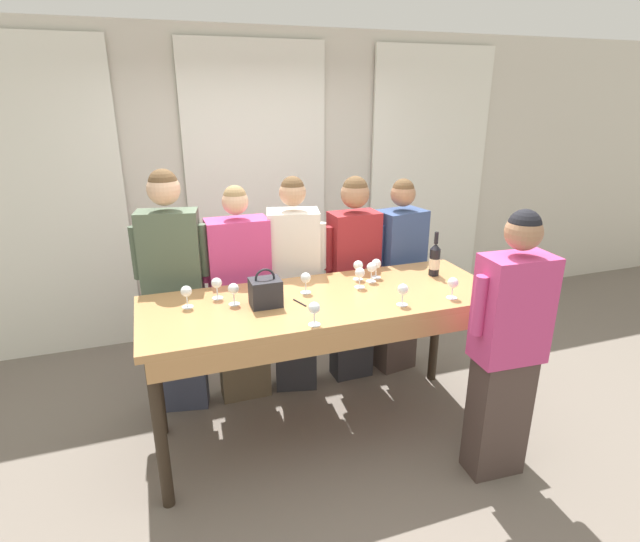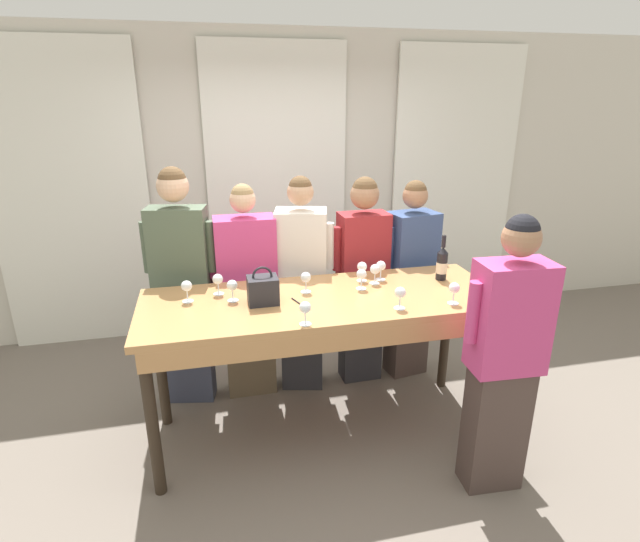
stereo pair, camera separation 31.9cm
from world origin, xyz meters
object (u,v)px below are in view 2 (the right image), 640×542
(wine_glass_front_right, at_px, (400,293))
(guest_striped_shirt, at_px, (362,278))
(handbag, at_px, (263,290))
(wine_glass_back_left, at_px, (454,289))
(wine_glass_center_mid, at_px, (187,287))
(wine_glass_front_left, at_px, (218,280))
(guest_cream_sweater, at_px, (302,285))
(host_pouring, at_px, (505,357))
(wine_bottle, at_px, (442,264))
(wine_glass_near_host, at_px, (306,278))
(wine_glass_center_left, at_px, (381,267))
(guest_navy_coat, at_px, (410,279))
(wine_glass_by_bottle, at_px, (362,268))
(wine_glass_front_mid, at_px, (375,270))
(tasting_bar, at_px, (324,315))
(wine_glass_center_right, at_px, (361,275))
(guest_olive_jacket, at_px, (182,284))
(guest_pink_top, at_px, (248,293))
(wine_glass_back_mid, at_px, (305,309))
(wine_glass_back_right, at_px, (232,286))

(wine_glass_front_right, height_order, guest_striped_shirt, guest_striped_shirt)
(handbag, xyz_separation_m, wine_glass_back_left, (1.14, -0.27, 0.01))
(wine_glass_center_mid, height_order, guest_striped_shirt, guest_striped_shirt)
(wine_glass_front_left, height_order, guest_cream_sweater, guest_cream_sweater)
(guest_striped_shirt, xyz_separation_m, host_pouring, (0.40, -1.34, -0.02))
(wine_bottle, bearing_deg, wine_glass_near_host, -178.69)
(wine_glass_center_left, distance_m, guest_navy_coat, 0.64)
(wine_glass_by_bottle, relative_size, guest_striped_shirt, 0.08)
(guest_navy_coat, bearing_deg, wine_bottle, -88.89)
(wine_glass_front_mid, xyz_separation_m, guest_cream_sweater, (-0.42, 0.47, -0.25))
(tasting_bar, height_order, wine_glass_center_mid, wine_glass_center_mid)
(wine_glass_back_left, height_order, wine_glass_by_bottle, same)
(wine_glass_center_right, relative_size, guest_striped_shirt, 0.08)
(wine_glass_front_mid, bearing_deg, handbag, -168.07)
(tasting_bar, distance_m, guest_olive_jacket, 1.11)
(wine_bottle, relative_size, guest_cream_sweater, 0.19)
(wine_glass_near_host, relative_size, guest_pink_top, 0.08)
(guest_cream_sweater, bearing_deg, handbag, -119.79)
(wine_glass_by_bottle, relative_size, host_pouring, 0.08)
(wine_glass_back_mid, bearing_deg, wine_glass_center_mid, 143.08)
(wine_glass_front_right, relative_size, guest_striped_shirt, 0.08)
(wine_glass_front_left, bearing_deg, wine_glass_back_mid, -51.18)
(wine_glass_by_bottle, xyz_separation_m, guest_pink_top, (-0.76, 0.40, -0.28))
(handbag, height_order, wine_glass_front_left, handbag)
(wine_glass_center_left, xyz_separation_m, guest_olive_jacket, (-1.35, 0.41, -0.17))
(wine_glass_center_left, height_order, guest_cream_sweater, guest_cream_sweater)
(wine_glass_center_mid, bearing_deg, wine_glass_back_mid, -36.92)
(wine_glass_center_right, height_order, guest_pink_top, guest_pink_top)
(tasting_bar, bearing_deg, wine_glass_center_left, 28.10)
(wine_glass_front_mid, xyz_separation_m, wine_glass_by_bottle, (-0.07, 0.07, 0.00))
(guest_striped_shirt, distance_m, host_pouring, 1.39)
(handbag, bearing_deg, wine_glass_center_mid, 163.87)
(wine_bottle, distance_m, guest_striped_shirt, 0.69)
(wine_glass_near_host, relative_size, guest_striped_shirt, 0.08)
(wine_bottle, height_order, host_pouring, host_pouring)
(wine_glass_front_left, bearing_deg, wine_glass_near_host, -9.66)
(wine_glass_front_mid, bearing_deg, wine_glass_center_mid, -178.47)
(wine_glass_center_left, xyz_separation_m, wine_glass_center_right, (-0.18, -0.13, -0.00))
(wine_glass_front_left, relative_size, wine_glass_front_mid, 1.00)
(tasting_bar, xyz_separation_m, host_pouring, (0.87, -0.68, -0.04))
(wine_glass_center_mid, xyz_separation_m, guest_striped_shirt, (1.30, 0.50, -0.23))
(wine_glass_front_left, xyz_separation_m, wine_glass_center_mid, (-0.19, -0.08, -0.00))
(guest_navy_coat, bearing_deg, guest_cream_sweater, 180.00)
(guest_navy_coat, bearing_deg, guest_striped_shirt, 180.00)
(wine_glass_front_mid, xyz_separation_m, wine_glass_back_mid, (-0.59, -0.52, -0.00))
(wine_glass_near_host, bearing_deg, wine_glass_front_right, -37.71)
(wine_glass_back_right, bearing_deg, guest_navy_coat, 21.18)
(guest_striped_shirt, height_order, guest_navy_coat, guest_striped_shirt)
(handbag, height_order, wine_glass_center_mid, handbag)
(wine_glass_back_left, distance_m, guest_striped_shirt, 0.98)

